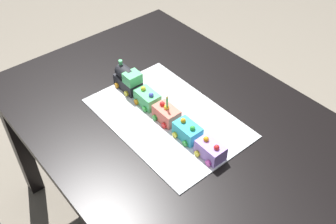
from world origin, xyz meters
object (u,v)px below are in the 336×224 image
at_px(cake_locomotive, 128,79).
at_px(cake_car_tanker_coral, 166,114).
at_px(dining_table, 172,135).
at_px(birthday_candle, 167,101).
at_px(cake_car_caboose_mint_green, 147,98).
at_px(cake_car_gondola_turquoise, 187,131).
at_px(cake_car_flatbed_lavender, 211,150).

xyz_separation_m(cake_locomotive, cake_car_tanker_coral, (0.25, -0.00, -0.02)).
distance_m(dining_table, birthday_candle, 0.21).
bearing_deg(cake_car_caboose_mint_green, cake_car_gondola_turquoise, 0.00).
bearing_deg(cake_car_flatbed_lavender, dining_table, 172.36).
distance_m(cake_car_caboose_mint_green, cake_car_flatbed_lavender, 0.35).
xyz_separation_m(dining_table, cake_car_gondola_turquoise, (0.13, -0.03, 0.14)).
xyz_separation_m(dining_table, cake_locomotive, (-0.24, -0.03, 0.16)).
bearing_deg(birthday_candle, cake_car_flatbed_lavender, -0.00).
bearing_deg(cake_car_tanker_coral, birthday_candle, 0.00).
height_order(cake_car_gondola_turquoise, cake_car_flatbed_lavender, same).
distance_m(cake_locomotive, cake_car_caboose_mint_green, 0.13).
distance_m(cake_car_tanker_coral, cake_car_flatbed_lavender, 0.24).
relative_size(cake_car_gondola_turquoise, cake_car_flatbed_lavender, 1.00).
relative_size(cake_car_caboose_mint_green, birthday_candle, 2.01).
relative_size(cake_locomotive, cake_car_flatbed_lavender, 1.40).
distance_m(cake_locomotive, cake_car_flatbed_lavender, 0.48).
xyz_separation_m(cake_car_tanker_coral, birthday_candle, (0.00, 0.00, 0.07)).
bearing_deg(cake_locomotive, cake_car_caboose_mint_green, -0.00).
bearing_deg(cake_car_gondola_turquoise, cake_locomotive, 180.00).
bearing_deg(cake_car_gondola_turquoise, birthday_candle, 180.00).
relative_size(cake_locomotive, cake_car_tanker_coral, 1.40).
bearing_deg(birthday_candle, cake_car_caboose_mint_green, -180.00).
distance_m(cake_car_gondola_turquoise, birthday_candle, 0.13).
relative_size(cake_car_tanker_coral, cake_car_flatbed_lavender, 1.00).
xyz_separation_m(dining_table, cake_car_caboose_mint_green, (-0.11, -0.03, 0.14)).
height_order(cake_car_flatbed_lavender, birthday_candle, birthday_candle).
height_order(dining_table, birthday_candle, birthday_candle).
relative_size(cake_car_gondola_turquoise, birthday_candle, 2.01).
bearing_deg(cake_car_tanker_coral, cake_car_caboose_mint_green, 180.00).
xyz_separation_m(cake_locomotive, cake_car_caboose_mint_green, (0.13, -0.00, -0.02)).
relative_size(cake_locomotive, birthday_candle, 2.82).
distance_m(cake_car_flatbed_lavender, birthday_candle, 0.24).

